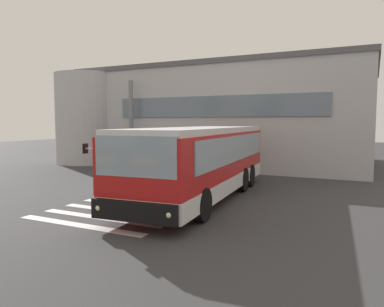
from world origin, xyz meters
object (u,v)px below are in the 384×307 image
at_px(passenger_at_curb_edge, 162,156).
at_px(entry_support_column, 131,124).
at_px(bus_main_foreground, 201,163).
at_px(passenger_near_column, 132,155).
at_px(passenger_by_doorway, 152,155).

bearing_deg(passenger_at_curb_edge, entry_support_column, 160.55).
xyz_separation_m(bus_main_foreground, passenger_at_curb_edge, (-5.06, 5.47, -0.37)).
xyz_separation_m(bus_main_foreground, passenger_near_column, (-7.07, 5.36, -0.40)).
bearing_deg(passenger_by_doorway, bus_main_foreground, -45.05).
distance_m(passenger_by_doorway, passenger_at_curb_edge, 1.23).
relative_size(entry_support_column, bus_main_foreground, 0.53).
bearing_deg(passenger_by_doorway, entry_support_column, 168.93).
distance_m(passenger_near_column, passenger_at_curb_edge, 2.01).
distance_m(entry_support_column, passenger_by_doorway, 2.55).
distance_m(entry_support_column, passenger_at_curb_edge, 3.47).
xyz_separation_m(entry_support_column, passenger_at_curb_edge, (2.81, -0.99, -1.78)).
bearing_deg(entry_support_column, passenger_by_doorway, -11.07).
height_order(passenger_near_column, passenger_at_curb_edge, same).
distance_m(entry_support_column, passenger_near_column, 2.27).
bearing_deg(bus_main_foreground, passenger_by_doorway, 134.95).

